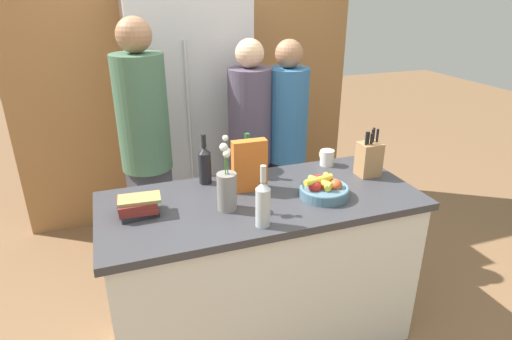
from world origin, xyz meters
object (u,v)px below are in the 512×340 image
(cereal_box, at_px, (249,166))
(book_stack, at_px, (138,206))
(fruit_bowl, at_px, (324,189))
(knife_block, at_px, (369,158))
(bottle_oil, at_px, (247,160))
(person_at_sink, at_px, (146,144))
(flower_vase, at_px, (227,188))
(person_in_blue, at_px, (250,142))
(bottle_wine, at_px, (205,164))
(person_in_red_tee, at_px, (287,140))
(refrigerator, at_px, (190,118))
(coffee_mug, at_px, (327,158))
(bottle_vinegar, at_px, (263,203))

(cereal_box, xyz_separation_m, book_stack, (-0.59, -0.08, -0.10))
(fruit_bowl, height_order, knife_block, knife_block)
(fruit_bowl, relative_size, bottle_oil, 1.00)
(person_at_sink, bearing_deg, cereal_box, -73.78)
(knife_block, height_order, flower_vase, flower_vase)
(person_in_blue, bearing_deg, book_stack, -157.47)
(bottle_oil, relative_size, bottle_wine, 0.91)
(flower_vase, bearing_deg, person_in_red_tee, 50.84)
(refrigerator, distance_m, fruit_bowl, 1.52)
(coffee_mug, relative_size, person_in_blue, 0.08)
(flower_vase, distance_m, coffee_mug, 0.82)
(coffee_mug, distance_m, bottle_wine, 0.77)
(book_stack, relative_size, bottle_vinegar, 0.71)
(fruit_bowl, bearing_deg, person_in_red_tee, 79.49)
(bottle_oil, bearing_deg, flower_vase, -122.40)
(cereal_box, distance_m, bottle_vinegar, 0.38)
(bottle_vinegar, distance_m, person_at_sink, 1.09)
(bottle_oil, distance_m, person_in_blue, 0.56)
(bottle_wine, distance_m, person_at_sink, 0.54)
(coffee_mug, bearing_deg, person_in_red_tee, 97.04)
(fruit_bowl, distance_m, person_in_red_tee, 0.87)
(person_in_blue, height_order, person_in_red_tee, person_in_blue)
(knife_block, xyz_separation_m, flower_vase, (-0.89, -0.13, 0.01))
(coffee_mug, relative_size, bottle_wine, 0.43)
(bottle_vinegar, bearing_deg, refrigerator, 90.05)
(coffee_mug, height_order, person_in_blue, person_in_blue)
(flower_vase, distance_m, bottle_oil, 0.41)
(person_in_blue, bearing_deg, coffee_mug, -78.71)
(bottle_wine, bearing_deg, cereal_box, -39.42)
(bottle_oil, bearing_deg, refrigerator, 95.88)
(coffee_mug, height_order, bottle_vinegar, bottle_vinegar)
(bottle_oil, bearing_deg, bottle_vinegar, -101.29)
(person_at_sink, distance_m, person_in_red_tee, 0.98)
(fruit_bowl, bearing_deg, bottle_oil, 128.02)
(person_in_red_tee, bearing_deg, knife_block, -83.47)
(coffee_mug, height_order, person_at_sink, person_at_sink)
(book_stack, distance_m, bottle_oil, 0.69)
(refrigerator, height_order, bottle_oil, refrigerator)
(knife_block, bearing_deg, cereal_box, 176.59)
(flower_vase, relative_size, cereal_box, 1.36)
(cereal_box, distance_m, bottle_wine, 0.27)
(person_in_red_tee, bearing_deg, coffee_mug, -93.28)
(knife_block, height_order, book_stack, knife_block)
(flower_vase, height_order, book_stack, flower_vase)
(fruit_bowl, height_order, person_in_blue, person_in_blue)
(person_in_blue, bearing_deg, flower_vase, -135.95)
(book_stack, relative_size, person_in_blue, 0.13)
(knife_block, height_order, coffee_mug, knife_block)
(coffee_mug, relative_size, bottle_oil, 0.48)
(bottle_oil, relative_size, person_in_red_tee, 0.16)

